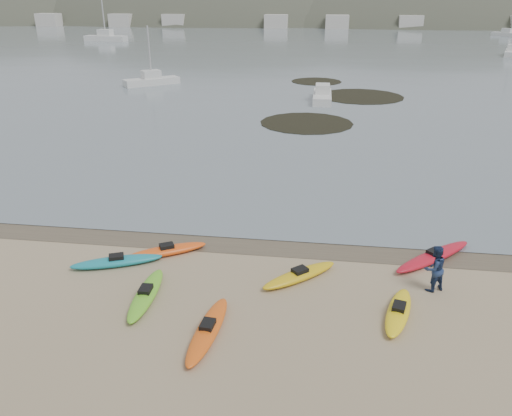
# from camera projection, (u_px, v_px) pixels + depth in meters

# --- Properties ---
(ground) EXTENTS (600.00, 600.00, 0.00)m
(ground) POSITION_uv_depth(u_px,v_px,m) (256.00, 240.00, 21.56)
(ground) COLOR tan
(ground) RESTS_ON ground
(wet_sand) EXTENTS (60.00, 60.00, 0.00)m
(wet_sand) POSITION_uv_depth(u_px,v_px,m) (255.00, 243.00, 21.29)
(wet_sand) COLOR brown
(wet_sand) RESTS_ON ground
(water) EXTENTS (1200.00, 1200.00, 0.00)m
(water) POSITION_uv_depth(u_px,v_px,m) (325.00, 12.00, 294.61)
(water) COLOR slate
(water) RESTS_ON ground
(kayaks) EXTENTS (24.34, 9.48, 0.34)m
(kayaks) POSITION_uv_depth(u_px,v_px,m) (258.00, 280.00, 18.19)
(kayaks) COLOR gold
(kayaks) RESTS_ON ground
(person_east) EXTENTS (1.06, 0.99, 1.74)m
(person_east) POSITION_uv_depth(u_px,v_px,m) (434.00, 268.00, 17.59)
(person_east) COLOR navy
(person_east) RESTS_ON ground
(kelp_mats) EXTENTS (13.25, 28.22, 0.04)m
(kelp_mats) POSITION_uv_depth(u_px,v_px,m) (334.00, 100.00, 49.87)
(kelp_mats) COLOR black
(kelp_mats) RESTS_ON water
(moored_boats) EXTENTS (102.52, 96.65, 1.34)m
(moored_boats) POSITION_uv_depth(u_px,v_px,m) (274.00, 46.00, 95.89)
(moored_boats) COLOR silver
(moored_boats) RESTS_ON ground
(far_hills) EXTENTS (550.00, 135.00, 80.00)m
(far_hills) POSITION_uv_depth(u_px,v_px,m) (420.00, 64.00, 199.45)
(far_hills) COLOR #384235
(far_hills) RESTS_ON ground
(far_town) EXTENTS (199.00, 5.00, 4.00)m
(far_town) POSITION_uv_depth(u_px,v_px,m) (340.00, 22.00, 152.00)
(far_town) COLOR beige
(far_town) RESTS_ON ground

